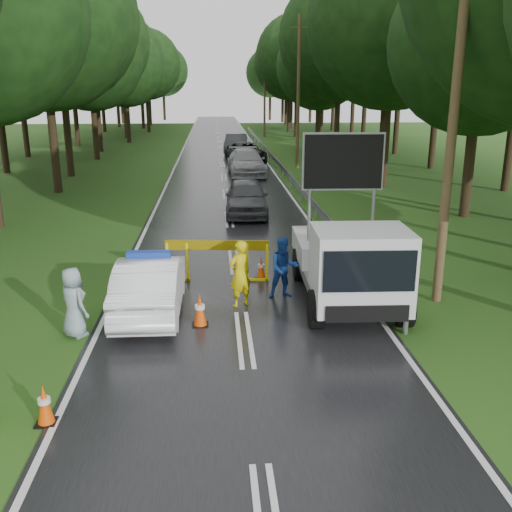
{
  "coord_description": "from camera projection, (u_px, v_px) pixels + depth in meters",
  "views": [
    {
      "loc": [
        -0.6,
        -11.75,
        5.43
      ],
      "look_at": [
        0.42,
        2.13,
        1.3
      ],
      "focal_mm": 40.0,
      "sensor_mm": 36.0,
      "label": 1
    }
  ],
  "objects": [
    {
      "name": "ground",
      "position": [
        244.0,
        338.0,
        12.82
      ],
      "size": [
        160.0,
        160.0,
        0.0
      ],
      "primitive_type": "plane",
      "color": "#264D16",
      "rests_on": "ground"
    },
    {
      "name": "road",
      "position": [
        222.0,
        165.0,
        41.5
      ],
      "size": [
        7.0,
        140.0,
        0.02
      ],
      "primitive_type": "cube",
      "color": "black",
      "rests_on": "ground"
    },
    {
      "name": "guardrail",
      "position": [
        273.0,
        157.0,
        41.29
      ],
      "size": [
        0.12,
        60.06,
        0.7
      ],
      "color": "gray",
      "rests_on": "ground"
    },
    {
      "name": "utility_pole_near",
      "position": [
        455.0,
        103.0,
        13.65
      ],
      "size": [
        1.4,
        0.24,
        10.0
      ],
      "color": "#4D3D23",
      "rests_on": "ground"
    },
    {
      "name": "utility_pole_mid",
      "position": [
        298.0,
        93.0,
        38.51
      ],
      "size": [
        1.4,
        0.24,
        10.0
      ],
      "color": "#4D3D23",
      "rests_on": "ground"
    },
    {
      "name": "utility_pole_far",
      "position": [
        265.0,
        90.0,
        63.37
      ],
      "size": [
        1.4,
        0.24,
        10.0
      ],
      "color": "#4D3D23",
      "rests_on": "ground"
    },
    {
      "name": "police_sedan",
      "position": [
        151.0,
        285.0,
        14.15
      ],
      "size": [
        1.52,
        4.33,
        1.57
      ],
      "rotation": [
        0.0,
        0.0,
        3.14
      ],
      "color": "white",
      "rests_on": "ground"
    },
    {
      "name": "work_truck",
      "position": [
        349.0,
        262.0,
        14.56
      ],
      "size": [
        2.55,
        5.4,
        4.24
      ],
      "rotation": [
        0.0,
        0.0,
        -0.03
      ],
      "color": "gray",
      "rests_on": "ground"
    },
    {
      "name": "barrier",
      "position": [
        217.0,
        250.0,
        16.34
      ],
      "size": [
        2.98,
        0.35,
        1.23
      ],
      "rotation": [
        0.0,
        0.0,
        -0.1
      ],
      "color": "yellow",
      "rests_on": "ground"
    },
    {
      "name": "officer",
      "position": [
        240.0,
        274.0,
        14.48
      ],
      "size": [
        0.76,
        0.7,
        1.75
      ],
      "primitive_type": "imported",
      "rotation": [
        0.0,
        0.0,
        3.7
      ],
      "color": "#D4C10B",
      "rests_on": "ground"
    },
    {
      "name": "civilian",
      "position": [
        284.0,
        268.0,
        15.12
      ],
      "size": [
        0.87,
        0.71,
        1.65
      ],
      "primitive_type": "imported",
      "rotation": [
        0.0,
        0.0,
        0.11
      ],
      "color": "navy",
      "rests_on": "ground"
    },
    {
      "name": "bystander_right",
      "position": [
        73.0,
        303.0,
        12.73
      ],
      "size": [
        0.92,
        0.92,
        1.61
      ],
      "primitive_type": "imported",
      "rotation": [
        0.0,
        0.0,
        2.36
      ],
      "color": "#84959F",
      "rests_on": "ground"
    },
    {
      "name": "queue_car_first",
      "position": [
        246.0,
        197.0,
        25.11
      ],
      "size": [
        1.99,
        4.58,
        1.54
      ],
      "primitive_type": "imported",
      "rotation": [
        0.0,
        0.0,
        -0.04
      ],
      "color": "#42444A",
      "rests_on": "ground"
    },
    {
      "name": "queue_car_second",
      "position": [
        246.0,
        162.0,
        36.48
      ],
      "size": [
        2.43,
        5.62,
        1.61
      ],
      "primitive_type": "imported",
      "rotation": [
        0.0,
        0.0,
        0.03
      ],
      "color": "#9B9EA3",
      "rests_on": "ground"
    },
    {
      "name": "queue_car_third",
      "position": [
        246.0,
        153.0,
        42.25
      ],
      "size": [
        3.06,
        5.6,
        1.49
      ],
      "primitive_type": "imported",
      "rotation": [
        0.0,
        0.0,
        0.11
      ],
      "color": "black",
      "rests_on": "ground"
    },
    {
      "name": "queue_car_fourth",
      "position": [
        236.0,
        144.0,
        48.54
      ],
      "size": [
        2.24,
        5.02,
        1.6
      ],
      "primitive_type": "imported",
      "rotation": [
        0.0,
        0.0,
        -0.11
      ],
      "color": "#404247",
      "rests_on": "ground"
    },
    {
      "name": "cone_near_left",
      "position": [
        45.0,
        405.0,
        9.49
      ],
      "size": [
        0.34,
        0.34,
        0.73
      ],
      "color": "black",
      "rests_on": "ground"
    },
    {
      "name": "cone_center",
      "position": [
        200.0,
        310.0,
        13.39
      ],
      "size": [
        0.38,
        0.38,
        0.8
      ],
      "color": "black",
      "rests_on": "ground"
    },
    {
      "name": "cone_far",
      "position": [
        261.0,
        268.0,
        16.68
      ],
      "size": [
        0.33,
        0.33,
        0.7
      ],
      "color": "black",
      "rests_on": "ground"
    },
    {
      "name": "cone_left_mid",
      "position": [
        137.0,
        319.0,
        13.03
      ],
      "size": [
        0.33,
        0.33,
        0.71
      ],
      "color": "black",
      "rests_on": "ground"
    },
    {
      "name": "cone_right",
      "position": [
        356.0,
        268.0,
        16.74
      ],
      "size": [
        0.32,
        0.32,
        0.68
      ],
      "color": "black",
      "rests_on": "ground"
    }
  ]
}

